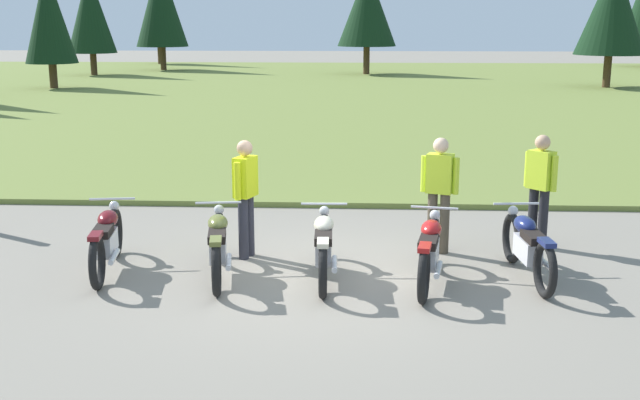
{
  "coord_description": "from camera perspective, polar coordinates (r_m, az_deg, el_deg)",
  "views": [
    {
      "loc": [
        0.53,
        -9.78,
        3.32
      ],
      "look_at": [
        0.0,
        0.6,
        0.9
      ],
      "focal_mm": 44.27,
      "sensor_mm": 36.0,
      "label": 1
    }
  ],
  "objects": [
    {
      "name": "rider_checking_bike",
      "position": [
        11.31,
        8.63,
        0.85
      ],
      "size": [
        0.52,
        0.33,
        1.67
      ],
      "color": "#4C4233",
      "rests_on": "ground"
    },
    {
      "name": "grass_moorland",
      "position": [
        35.76,
        2.07,
        7.85
      ],
      "size": [
        80.0,
        44.0,
        0.1
      ],
      "primitive_type": "cube",
      "color": "olive",
      "rests_on": "ground"
    },
    {
      "name": "rider_in_hivis_vest",
      "position": [
        11.01,
        -5.4,
        0.61
      ],
      "size": [
        0.33,
        0.52,
        1.67
      ],
      "color": "#2D2D38",
      "rests_on": "ground"
    },
    {
      "name": "ground_plane",
      "position": [
        10.34,
        -0.17,
        -5.62
      ],
      "size": [
        140.0,
        140.0,
        0.0
      ],
      "primitive_type": "plane",
      "color": "gray"
    },
    {
      "name": "motorcycle_maroon",
      "position": [
        10.83,
        -15.15,
        -2.8
      ],
      "size": [
        0.65,
        2.09,
        0.88
      ],
      "color": "black",
      "rests_on": "ground"
    },
    {
      "name": "motorcycle_cream",
      "position": [
        10.16,
        0.27,
        -3.36
      ],
      "size": [
        0.62,
        2.1,
        0.88
      ],
      "color": "black",
      "rests_on": "ground"
    },
    {
      "name": "motorcycle_navy",
      "position": [
        10.52,
        14.78,
        -3.23
      ],
      "size": [
        0.62,
        2.1,
        0.88
      ],
      "color": "black",
      "rests_on": "ground"
    },
    {
      "name": "motorcycle_red",
      "position": [
        10.06,
        7.93,
        -3.66
      ],
      "size": [
        0.64,
        2.09,
        0.88
      ],
      "color": "black",
      "rests_on": "ground"
    },
    {
      "name": "forest_treeline",
      "position": [
        44.91,
        2.08,
        14.04
      ],
      "size": [
        41.54,
        28.91,
        7.94
      ],
      "color": "#47331E",
      "rests_on": "ground"
    },
    {
      "name": "rider_near_row_end",
      "position": [
        11.88,
        15.62,
        1.11
      ],
      "size": [
        0.4,
        0.43,
        1.67
      ],
      "color": "black",
      "rests_on": "ground"
    },
    {
      "name": "motorcycle_olive",
      "position": [
        10.32,
        -7.37,
        -3.22
      ],
      "size": [
        0.65,
        2.09,
        0.88
      ],
      "color": "black",
      "rests_on": "ground"
    }
  ]
}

